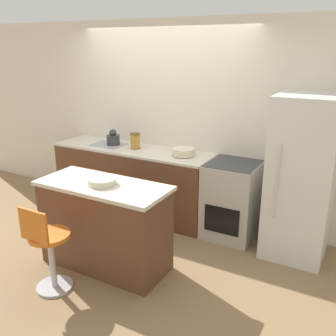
% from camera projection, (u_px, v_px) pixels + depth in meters
% --- Properties ---
extents(ground_plane, '(14.00, 14.00, 0.00)m').
position_uv_depth(ground_plane, '(141.00, 225.00, 4.95)').
color(ground_plane, '#8E704C').
extents(wall_back, '(8.00, 0.06, 2.60)m').
position_uv_depth(wall_back, '(166.00, 120.00, 5.10)').
color(wall_back, silver).
rests_on(wall_back, ground_plane).
extents(back_counter, '(2.27, 0.62, 0.94)m').
position_uv_depth(back_counter, '(133.00, 180.00, 5.24)').
color(back_counter, brown).
rests_on(back_counter, ground_plane).
extents(kitchen_island, '(1.38, 0.61, 0.93)m').
position_uv_depth(kitchen_island, '(105.00, 225.00, 3.93)').
color(kitchen_island, brown).
rests_on(kitchen_island, ground_plane).
extents(oven_range, '(0.60, 0.63, 0.94)m').
position_uv_depth(oven_range, '(231.00, 200.00, 4.57)').
color(oven_range, '#B7B2A8').
rests_on(oven_range, ground_plane).
extents(refrigerator, '(0.66, 0.72, 1.79)m').
position_uv_depth(refrigerator, '(301.00, 178.00, 4.05)').
color(refrigerator, silver).
rests_on(refrigerator, ground_plane).
extents(stool_chair, '(0.39, 0.39, 0.90)m').
position_uv_depth(stool_chair, '(48.00, 250.00, 3.52)').
color(stool_chair, '#B7B7BC').
rests_on(stool_chair, ground_plane).
extents(kettle, '(0.18, 0.18, 0.22)m').
position_uv_depth(kettle, '(113.00, 139.00, 5.23)').
color(kettle, '#333338').
rests_on(kettle, back_counter).
extents(mixing_bowl, '(0.29, 0.29, 0.09)m').
position_uv_depth(mixing_bowl, '(183.00, 152.00, 4.73)').
color(mixing_bowl, beige).
rests_on(mixing_bowl, back_counter).
extents(canister_jar, '(0.14, 0.14, 0.20)m').
position_uv_depth(canister_jar, '(135.00, 141.00, 5.05)').
color(canister_jar, '#B77F33').
rests_on(canister_jar, back_counter).
extents(fruit_bowl, '(0.29, 0.29, 0.06)m').
position_uv_depth(fruit_bowl, '(102.00, 181.00, 3.76)').
color(fruit_bowl, beige).
rests_on(fruit_bowl, kitchen_island).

